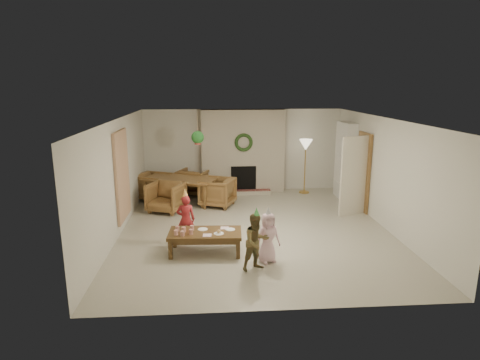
{
  "coord_description": "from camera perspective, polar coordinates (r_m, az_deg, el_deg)",
  "views": [
    {
      "loc": [
        -0.96,
        -8.8,
        3.25
      ],
      "look_at": [
        -0.3,
        0.4,
        1.05
      ],
      "focal_mm": 30.37,
      "sensor_mm": 36.0,
      "label": 1
    }
  ],
  "objects": [
    {
      "name": "party_hat_pink",
      "position": [
        7.42,
        4.02,
        -4.38
      ],
      "size": [
        0.14,
        0.14,
        0.17
      ],
      "primitive_type": "cone",
      "rotation": [
        0.0,
        0.0,
        0.17
      ],
      "color": "silver",
      "rests_on": "child_pink"
    },
    {
      "name": "fireplace_wreath",
      "position": [
        12.03,
        0.52,
        5.29
      ],
      "size": [
        0.54,
        0.1,
        0.54
      ],
      "primitive_type": "torus",
      "rotation": [
        1.57,
        0.0,
        0.0
      ],
      "color": "#1C3B16",
      "rests_on": "fireplace_mass"
    },
    {
      "name": "child_red",
      "position": [
        8.47,
        -7.62,
        -5.52
      ],
      "size": [
        0.39,
        0.27,
        1.04
      ],
      "primitive_type": "imported",
      "rotation": [
        0.0,
        0.0,
        3.19
      ],
      "color": "maroon",
      "rests_on": "floor"
    },
    {
      "name": "plate_c",
      "position": [
        8.08,
        -1.4,
        -6.95
      ],
      "size": [
        0.21,
        0.21,
        0.01
      ],
      "primitive_type": "cylinder",
      "rotation": [
        0.0,
        0.0,
        -0.05
      ],
      "color": "white",
      "rests_on": "coffee_table_top"
    },
    {
      "name": "wall_back",
      "position": [
        12.5,
        0.36,
        4.21
      ],
      "size": [
        7.0,
        0.0,
        7.0
      ],
      "primitive_type": "plane",
      "rotation": [
        1.57,
        0.0,
        0.0
      ],
      "color": "silver",
      "rests_on": "floor"
    },
    {
      "name": "child_plaid",
      "position": [
        7.26,
        2.3,
        -8.7
      ],
      "size": [
        0.63,
        0.57,
        1.04
      ],
      "primitive_type": "imported",
      "rotation": [
        0.0,
        0.0,
        0.44
      ],
      "color": "brown",
      "rests_on": "floor"
    },
    {
      "name": "hanging_plant_pot",
      "position": [
        10.41,
        -5.96,
        5.33
      ],
      "size": [
        0.16,
        0.16,
        0.12
      ],
      "primitive_type": "cylinder",
      "color": "#9B3B32",
      "rests_on": "hanging_plant_cord"
    },
    {
      "name": "cup_b",
      "position": [
        8.09,
        -8.79,
        -6.76
      ],
      "size": [
        0.08,
        0.08,
        0.1
      ],
      "primitive_type": "cylinder",
      "rotation": [
        0.0,
        0.0,
        -0.05
      ],
      "color": "silver",
      "rests_on": "coffee_table_top"
    },
    {
      "name": "bookshelf_shelf_c",
      "position": [
        11.9,
        14.51,
        3.31
      ],
      "size": [
        0.3,
        0.92,
        0.03
      ],
      "primitive_type": "cube",
      "color": "white",
      "rests_on": "bookshelf_carcass"
    },
    {
      "name": "plate_b",
      "position": [
        7.88,
        -3.0,
        -7.51
      ],
      "size": [
        0.21,
        0.21,
        0.01
      ],
      "primitive_type": "cylinder",
      "rotation": [
        0.0,
        0.0,
        -0.05
      ],
      "color": "white",
      "rests_on": "coffee_table_top"
    },
    {
      "name": "wall_front",
      "position": [
        5.75,
        5.82,
        -7.03
      ],
      "size": [
        7.0,
        0.0,
        7.0
      ],
      "primitive_type": "plane",
      "rotation": [
        -1.57,
        0.0,
        0.0
      ],
      "color": "silver",
      "rests_on": "floor"
    },
    {
      "name": "cup_f",
      "position": [
        8.08,
        -6.76,
        -6.7
      ],
      "size": [
        0.08,
        0.08,
        0.1
      ],
      "primitive_type": "cylinder",
      "rotation": [
        0.0,
        0.0,
        -0.05
      ],
      "color": "silver",
      "rests_on": "coffee_table_top"
    },
    {
      "name": "coffee_table_apron",
      "position": [
        8.04,
        -4.92,
        -7.98
      ],
      "size": [
        1.33,
        0.66,
        0.09
      ],
      "primitive_type": "cube",
      "rotation": [
        0.0,
        0.0,
        -0.05
      ],
      "color": "#543A1C",
      "rests_on": "floor"
    },
    {
      "name": "wall_right",
      "position": [
        9.86,
        19.69,
        0.91
      ],
      "size": [
        0.0,
        7.0,
        7.0
      ],
      "primitive_type": "plane",
      "rotation": [
        1.57,
        0.0,
        -1.57
      ],
      "color": "silver",
      "rests_on": "floor"
    },
    {
      "name": "bookshelf_shelf_a",
      "position": [
        12.06,
        14.29,
        -0.44
      ],
      "size": [
        0.3,
        0.92,
        0.03
      ],
      "primitive_type": "cube",
      "color": "white",
      "rests_on": "bookshelf_carcass"
    },
    {
      "name": "books_row_mid",
      "position": [
        11.98,
        14.27,
        2.13
      ],
      "size": [
        0.2,
        0.44,
        0.24
      ],
      "primitive_type": "cube",
      "color": "#26498C",
      "rests_on": "bookshelf_shelf_b"
    },
    {
      "name": "dining_chair_far",
      "position": [
        12.19,
        -6.51,
        -0.27
      ],
      "size": [
        1.08,
        1.09,
        0.77
      ],
      "primitive_type": "imported",
      "rotation": [
        0.0,
        0.0,
        2.76
      ],
      "color": "brown",
      "rests_on": "floor"
    },
    {
      "name": "door_frame",
      "position": [
        10.97,
        16.93,
        1.1
      ],
      "size": [
        0.05,
        0.86,
        2.04
      ],
      "primitive_type": "cube",
      "color": "brown",
      "rests_on": "floor"
    },
    {
      "name": "dining_chair_left",
      "position": [
        11.83,
        -12.11,
        -0.91
      ],
      "size": [
        1.09,
        1.08,
        0.77
      ],
      "primitive_type": "imported",
      "rotation": [
        0.0,
        0.0,
        1.19
      ],
      "color": "brown",
      "rests_on": "floor"
    },
    {
      "name": "floor_lamp_shade",
      "position": [
        12.26,
        9.23,
        4.9
      ],
      "size": [
        0.39,
        0.39,
        0.33
      ],
      "primitive_type": "cone",
      "rotation": [
        3.14,
        0.0,
        0.0
      ],
      "color": "beige",
      "rests_on": "floor_lamp_post"
    },
    {
      "name": "books_row_lower",
      "position": [
        11.88,
        14.46,
        0.04
      ],
      "size": [
        0.2,
        0.4,
        0.24
      ],
      "primitive_type": "cube",
      "color": "#A2331E",
      "rests_on": "bookshelf_shelf_a"
    },
    {
      "name": "floor",
      "position": [
        9.43,
        2.01,
        -6.75
      ],
      "size": [
        7.0,
        7.0,
        0.0
      ],
      "primitive_type": "plane",
      "color": "#B7B29E",
      "rests_on": "ground"
    },
    {
      "name": "cup_e",
      "position": [
        7.88,
        -6.91,
        -7.24
      ],
      "size": [
        0.08,
        0.08,
        0.1
      ],
      "primitive_type": "cylinder",
      "rotation": [
        0.0,
        0.0,
        -0.05
      ],
      "color": "silver",
      "rests_on": "coffee_table_top"
    },
    {
      "name": "food_scoop",
      "position": [
        7.87,
        -3.0,
        -7.22
      ],
      "size": [
        0.08,
        0.08,
        0.08
      ],
      "primitive_type": "sphere",
      "rotation": [
        0.0,
        0.0,
        -0.05
      ],
      "color": "tan",
      "rests_on": "plate_b"
    },
    {
      "name": "child_pink",
      "position": [
        7.59,
        3.95,
        -8.07
      ],
      "size": [
        0.54,
        0.44,
        0.95
      ],
      "primitive_type": "imported",
      "rotation": [
        0.0,
        0.0,
        0.35
      ],
      "color": "#F7C5D7",
      "rests_on": "floor"
    },
    {
      "name": "ceiling",
      "position": [
        8.89,
        2.14,
        8.56
      ],
      "size": [
        7.0,
        7.0,
        0.0
      ],
      "primitive_type": "plane",
      "rotation": [
        3.14,
        0.0,
        0.0
      ],
      "color": "white",
      "rests_on": "wall_back"
    },
    {
      "name": "hanging_plant_cord",
      "position": [
        10.37,
        -6.01,
        7.25
      ],
      "size": [
        0.01,
        0.01,
        0.7
      ],
      "primitive_type": "cylinder",
      "color": "tan",
      "rests_on": "ceiling"
    },
    {
      "name": "dining_chair_near",
      "position": [
        10.68,
        -10.36,
        -2.37
      ],
      "size": [
        1.08,
        1.09,
        0.77
      ],
      "primitive_type": "imported",
      "rotation": [
        0.0,
        0.0,
        -0.38
      ],
      "color": "brown",
      "rests_on": "floor"
    },
    {
      "name": "hanging_plant_foliage",
      "position": [
        10.39,
        -5.98,
        5.99
      ],
      "size": [
        0.32,
        0.32,
        0.32
      ],
      "primitive_type": "sphere",
      "color": "#1C5420",
      "rests_on": "hanging_plant_pot"
    },
    {
      "name": "napkin_left",
      "position": [
        7.81,
        -4.63,
        -7.74
      ],
      "size": [
        0.17,
        0.17,
        0.01
      ],
      "primitive_type": "cube",
      "rotation": [
        0.0,
        0.0,
        -0.05
      ],
      "color": "#E8ABC4",
      "rests_on": "coffee_table_top"
    },
    {
      "name": "coffee_leg_fr",
      "position": [
        7.81,
        -0.27,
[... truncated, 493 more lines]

